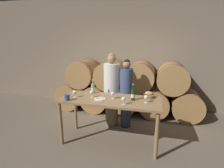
{
  "coord_description": "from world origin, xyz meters",
  "views": [
    {
      "loc": [
        0.82,
        -2.99,
        1.98
      ],
      "look_at": [
        0.0,
        0.15,
        1.15
      ],
      "focal_mm": 28.0,
      "sensor_mm": 36.0,
      "label": 1
    }
  ],
  "objects": [
    {
      "name": "wine_bottle_red",
      "position": [
        0.42,
        0.04,
        1.01
      ],
      "size": [
        0.07,
        0.07,
        0.31
      ],
      "color": "#193819",
      "rests_on": "tasting_table"
    },
    {
      "name": "stone_wall_back",
      "position": [
        0.0,
        2.19,
        1.6
      ],
      "size": [
        10.0,
        0.12,
        3.2
      ],
      "color": "gray",
      "rests_on": "ground_plane"
    },
    {
      "name": "cheese_plate",
      "position": [
        -0.17,
        -0.07,
        0.91
      ],
      "size": [
        0.23,
        0.23,
        0.04
      ],
      "color": "white",
      "rests_on": "tasting_table"
    },
    {
      "name": "wine_glass_far_left",
      "position": [
        -0.68,
        -0.09,
        1.0
      ],
      "size": [
        0.08,
        0.08,
        0.14
      ],
      "color": "white",
      "rests_on": "tasting_table"
    },
    {
      "name": "ground_plane",
      "position": [
        0.0,
        0.0,
        0.0
      ],
      "size": [
        10.0,
        10.0,
        0.0
      ],
      "primitive_type": "plane",
      "color": "#726654"
    },
    {
      "name": "barrel_stack",
      "position": [
        0.0,
        1.6,
        0.67
      ],
      "size": [
        3.95,
        0.94,
        1.43
      ],
      "color": "#A87A47",
      "rests_on": "ground_plane"
    },
    {
      "name": "wine_glass_right",
      "position": [
        0.3,
        -0.23,
        1.0
      ],
      "size": [
        0.08,
        0.08,
        0.14
      ],
      "color": "white",
      "rests_on": "tasting_table"
    },
    {
      "name": "wine_glass_left",
      "position": [
        -0.36,
        -0.01,
        1.0
      ],
      "size": [
        0.08,
        0.08,
        0.14
      ],
      "color": "white",
      "rests_on": "tasting_table"
    },
    {
      "name": "tasting_table",
      "position": [
        0.0,
        0.0,
        0.79
      ],
      "size": [
        1.88,
        0.74,
        0.9
      ],
      "color": "#99754C",
      "rests_on": "ground_plane"
    },
    {
      "name": "wine_glass_center",
      "position": [
        0.05,
        0.01,
        1.0
      ],
      "size": [
        0.08,
        0.08,
        0.14
      ],
      "color": "white",
      "rests_on": "tasting_table"
    },
    {
      "name": "wine_glass_far_right",
      "position": [
        0.66,
        -0.04,
        1.0
      ],
      "size": [
        0.08,
        0.08,
        0.14
      ],
      "color": "white",
      "rests_on": "tasting_table"
    },
    {
      "name": "bread_basket",
      "position": [
        0.7,
        0.25,
        0.95
      ],
      "size": [
        0.21,
        0.21,
        0.12
      ],
      "color": "olive",
      "rests_on": "tasting_table"
    },
    {
      "name": "wine_bottle_white",
      "position": [
        -0.44,
        0.26,
        1.0
      ],
      "size": [
        0.07,
        0.07,
        0.3
      ],
      "color": "#ADBC7F",
      "rests_on": "tasting_table"
    },
    {
      "name": "person_left",
      "position": [
        -0.16,
        0.72,
        0.86
      ],
      "size": [
        0.36,
        0.36,
        1.69
      ],
      "color": "#756651",
      "rests_on": "ground_plane"
    },
    {
      "name": "blue_crock",
      "position": [
        -0.73,
        -0.28,
        0.96
      ],
      "size": [
        0.1,
        0.1,
        0.11
      ],
      "color": "#335693",
      "rests_on": "tasting_table"
    },
    {
      "name": "person_right",
      "position": [
        0.18,
        0.72,
        0.81
      ],
      "size": [
        0.28,
        0.28,
        1.57
      ],
      "color": "#2D334C",
      "rests_on": "ground_plane"
    }
  ]
}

